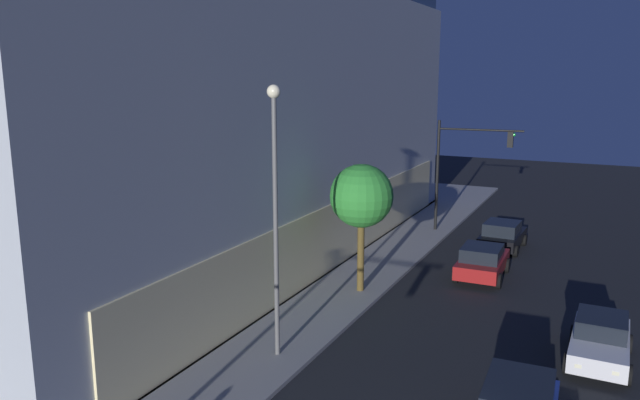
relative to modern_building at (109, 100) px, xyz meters
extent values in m
cube|color=#4C4C51|center=(0.00, 0.05, -8.05)|extent=(36.11, 30.01, 0.15)
cube|color=#F5E3A5|center=(0.00, -14.55, -6.33)|extent=(32.14, 0.60, 3.28)
cube|color=#A6ACB4|center=(0.00, 0.05, -1.01)|extent=(35.71, 29.61, 13.93)
cylinder|color=black|center=(9.17, -17.26, -4.59)|extent=(0.18, 0.18, 6.76)
cylinder|color=black|center=(9.29, -19.71, -1.71)|extent=(0.36, 4.90, 0.12)
cube|color=black|center=(9.38, -21.42, -2.21)|extent=(0.34, 0.34, 0.90)
sphere|color=green|center=(9.39, -21.60, -1.93)|extent=(0.18, 0.18, 0.18)
cylinder|color=#5C5C5C|center=(-10.13, -17.07, -3.59)|extent=(0.16, 0.16, 8.76)
sphere|color=#F9EFC6|center=(-10.13, -17.07, 0.94)|extent=(0.44, 0.44, 0.44)
cylinder|color=brown|center=(-3.01, -17.22, -6.38)|extent=(0.31, 0.31, 3.19)
sphere|color=#2D8830|center=(-3.01, -17.22, -3.68)|extent=(2.77, 2.77, 2.77)
cube|color=black|center=(-11.63, -25.21, -6.76)|extent=(2.49, 1.79, 0.69)
cube|color=silver|center=(-5.65, -27.03, -7.47)|extent=(4.08, 1.83, 0.63)
cube|color=black|center=(-5.35, -27.04, -6.86)|extent=(1.95, 1.62, 0.59)
cube|color=#F9F4CC|center=(-7.64, -27.54, -7.47)|extent=(0.12, 0.20, 0.12)
cube|color=#F9F4CC|center=(-7.63, -26.47, -7.47)|extent=(0.12, 0.20, 0.12)
cylinder|color=black|center=(-6.92, -27.90, -7.78)|extent=(0.68, 0.25, 0.68)
cylinder|color=black|center=(-6.90, -26.13, -7.78)|extent=(0.68, 0.25, 0.68)
cylinder|color=black|center=(-4.41, -27.94, -7.78)|extent=(0.68, 0.25, 0.68)
cylinder|color=black|center=(-4.39, -26.16, -7.78)|extent=(0.68, 0.25, 0.68)
cube|color=maroon|center=(1.60, -21.66, -7.45)|extent=(4.18, 2.04, 0.64)
cube|color=black|center=(1.29, -21.66, -6.82)|extent=(2.08, 1.80, 0.62)
cube|color=#F9F4CC|center=(3.61, -21.03, -7.45)|extent=(0.12, 0.20, 0.12)
cube|color=#F9F4CC|center=(3.64, -22.20, -7.45)|extent=(0.12, 0.20, 0.12)
cylinder|color=black|center=(2.87, -20.65, -7.77)|extent=(0.71, 0.25, 0.70)
cylinder|color=black|center=(2.91, -22.61, -7.77)|extent=(0.71, 0.25, 0.70)
cylinder|color=black|center=(0.30, -20.71, -7.77)|extent=(0.71, 0.25, 0.70)
cylinder|color=black|center=(0.34, -22.66, -7.77)|extent=(0.71, 0.25, 0.70)
cube|color=black|center=(7.13, -21.67, -7.51)|extent=(4.09, 2.11, 0.61)
cube|color=black|center=(6.82, -21.66, -6.87)|extent=(2.12, 1.83, 0.66)
cube|color=#F9F4CC|center=(9.10, -21.17, -7.51)|extent=(0.13, 0.20, 0.12)
cube|color=#F9F4CC|center=(9.06, -22.33, -7.51)|extent=(0.13, 0.20, 0.12)
cylinder|color=black|center=(8.41, -20.75, -7.81)|extent=(0.63, 0.26, 0.62)
cylinder|color=black|center=(8.33, -22.69, -7.81)|extent=(0.63, 0.26, 0.62)
cylinder|color=black|center=(5.92, -20.65, -7.81)|extent=(0.63, 0.26, 0.62)
cylinder|color=black|center=(5.84, -22.59, -7.81)|extent=(0.63, 0.26, 0.62)
camera|label=1|loc=(-27.00, -26.93, 1.46)|focal=34.19mm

